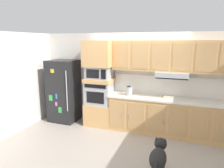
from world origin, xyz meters
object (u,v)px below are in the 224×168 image
at_px(electric_kettle, 129,91).
at_px(screwdriver, 163,96).
at_px(microwave, 99,72).
at_px(dog, 158,156).
at_px(refrigerator, 64,91).
at_px(built_in_oven, 100,93).

bearing_deg(electric_kettle, screwdriver, 10.34).
xyz_separation_m(microwave, screwdriver, (1.68, 0.11, -0.53)).
relative_size(microwave, dog, 0.68).
bearing_deg(refrigerator, built_in_oven, 3.56).
bearing_deg(built_in_oven, refrigerator, -176.44).
distance_m(electric_kettle, dog, 2.10).
bearing_deg(dog, microwave, 45.27).
distance_m(refrigerator, electric_kettle, 1.93).
distance_m(built_in_oven, screwdriver, 1.68).
relative_size(screwdriver, dog, 0.17).
xyz_separation_m(built_in_oven, electric_kettle, (0.84, -0.05, 0.13)).
xyz_separation_m(refrigerator, built_in_oven, (1.09, 0.07, 0.02)).
bearing_deg(dog, refrigerator, 59.07).
height_order(screwdriver, electric_kettle, electric_kettle).
relative_size(refrigerator, built_in_oven, 2.51).
distance_m(refrigerator, built_in_oven, 1.09).
xyz_separation_m(microwave, electric_kettle, (0.84, -0.05, -0.43)).
height_order(refrigerator, screwdriver, refrigerator).
relative_size(built_in_oven, microwave, 1.09).
bearing_deg(screwdriver, built_in_oven, -176.38).
bearing_deg(microwave, built_in_oven, 179.23).
bearing_deg(microwave, refrigerator, -176.44).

